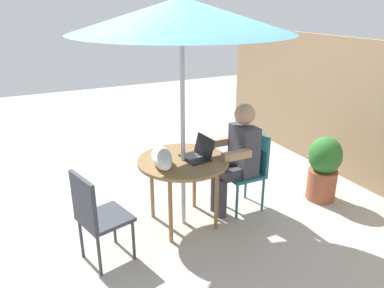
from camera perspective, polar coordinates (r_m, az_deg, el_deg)
ground_plane at (r=4.11m, az=-1.28°, el=-11.80°), size 14.00×14.00×0.00m
fence_back at (r=5.16m, az=24.02°, el=4.26°), size 5.54×0.08×1.80m
patio_table at (r=3.79m, az=-1.36°, el=-3.35°), size 0.92×0.92×0.73m
patio_umbrella at (r=3.46m, az=-1.57°, el=18.94°), size 2.01×2.01×2.26m
chair_occupied at (r=4.22m, az=8.70°, el=-3.13°), size 0.40×0.40×0.88m
chair_empty at (r=3.39m, az=-14.44°, el=-10.03°), size 0.49×0.49×0.88m
person_seated at (r=4.07m, az=7.01°, el=-1.35°), size 0.48×0.48×1.22m
laptop at (r=3.78m, az=1.18°, el=-1.20°), size 0.32×0.27×0.21m
cat at (r=3.59m, az=-4.56°, el=-2.16°), size 0.64×0.27×0.17m
potted_plant_near_fence at (r=4.64m, az=19.37°, el=-3.31°), size 0.38×0.38×0.78m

